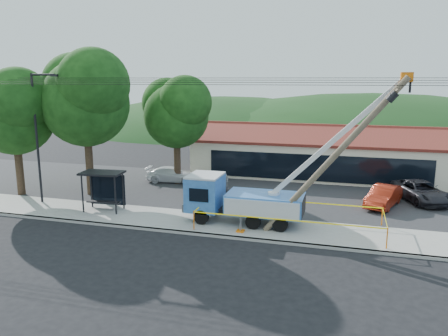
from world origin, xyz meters
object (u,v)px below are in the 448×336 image
bus_shelter (104,182)px  car_dark (420,202)px  leaning_pole (339,152)px  car_silver (212,196)px  utility_truck (243,197)px  car_red (383,208)px  car_white (172,183)px

bus_shelter → car_dark: bus_shelter is taller
leaning_pole → car_silver: bearing=144.1°
car_dark → leaning_pole: bearing=-144.6°
utility_truck → car_red: utility_truck is taller
utility_truck → bus_shelter: size_ratio=4.37×
leaning_pole → bus_shelter: leaning_pole is taller
bus_shelter → car_white: bearing=77.3°
car_silver → car_red: bearing=-1.9°
car_red → car_silver: bearing=-158.0°
utility_truck → car_dark: utility_truck is taller
car_silver → car_dark: car_silver is taller
car_silver → car_white: size_ratio=1.12×
leaning_pole → car_dark: size_ratio=1.69×
bus_shelter → utility_truck: bearing=-5.5°
utility_truck → car_red: size_ratio=2.90×
leaning_pole → car_dark: (5.60, 9.12, -4.86)m
car_silver → car_dark: (14.76, 2.49, 0.00)m
utility_truck → bus_shelter: 9.34m
car_silver → leaning_pole: bearing=-40.0°
bus_shelter → car_silver: bus_shelter is taller
car_red → car_dark: bearing=57.7°
bus_shelter → car_dark: size_ratio=0.54×
leaning_pole → car_dark: leaning_pole is taller
utility_truck → car_dark: bearing=36.3°
leaning_pole → car_silver: (-9.16, 6.63, -4.86)m
car_red → car_dark: size_ratio=0.82×
car_silver → car_white: bearing=141.0°
utility_truck → car_dark: size_ratio=2.37×
utility_truck → car_white: size_ratio=2.84×
utility_truck → car_dark: 13.79m
leaning_pole → bus_shelter: 15.06m
leaning_pole → car_white: bearing=144.4°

